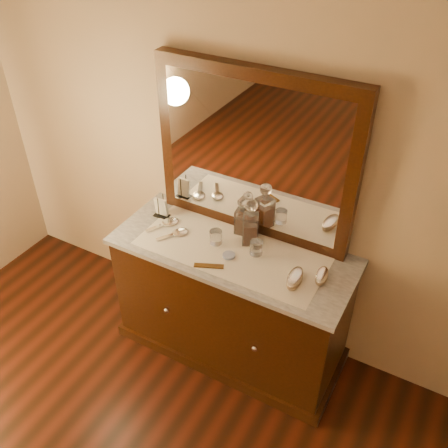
{
  "coord_description": "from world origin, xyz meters",
  "views": [
    {
      "loc": [
        1.03,
        -0.0,
        2.69
      ],
      "look_at": [
        0.0,
        1.85,
        1.1
      ],
      "focal_mm": 39.64,
      "sensor_mm": 36.0,
      "label": 1
    }
  ],
  "objects_px": {
    "hand_mirror_inner": "(178,233)",
    "decanter_right": "(251,226)",
    "napkin_rack": "(161,208)",
    "brush_near": "(295,278)",
    "mirror_frame": "(254,155)",
    "decanter_left": "(242,219)",
    "brush_far": "(322,276)",
    "pin_dish": "(229,255)",
    "dresser_cabinet": "(232,303)",
    "hand_mirror_outer": "(168,223)",
    "comb": "(209,266)"
  },
  "relations": [
    {
      "from": "hand_mirror_inner",
      "to": "decanter_right",
      "type": "bearing_deg",
      "value": 19.41
    },
    {
      "from": "napkin_rack",
      "to": "brush_near",
      "type": "height_order",
      "value": "napkin_rack"
    },
    {
      "from": "hand_mirror_inner",
      "to": "mirror_frame",
      "type": "bearing_deg",
      "value": 38.46
    },
    {
      "from": "decanter_left",
      "to": "brush_far",
      "type": "xyz_separation_m",
      "value": [
        0.57,
        -0.16,
        -0.07
      ]
    },
    {
      "from": "pin_dish",
      "to": "decanter_right",
      "type": "relative_size",
      "value": 0.24
    },
    {
      "from": "pin_dish",
      "to": "napkin_rack",
      "type": "distance_m",
      "value": 0.58
    },
    {
      "from": "decanter_left",
      "to": "dresser_cabinet",
      "type": "bearing_deg",
      "value": -80.89
    },
    {
      "from": "brush_near",
      "to": "brush_far",
      "type": "distance_m",
      "value": 0.15
    },
    {
      "from": "mirror_frame",
      "to": "decanter_left",
      "type": "height_order",
      "value": "mirror_frame"
    },
    {
      "from": "dresser_cabinet",
      "to": "hand_mirror_inner",
      "type": "bearing_deg",
      "value": -173.99
    },
    {
      "from": "decanter_left",
      "to": "brush_far",
      "type": "bearing_deg",
      "value": -15.55
    },
    {
      "from": "brush_near",
      "to": "hand_mirror_inner",
      "type": "height_order",
      "value": "brush_near"
    },
    {
      "from": "brush_near",
      "to": "hand_mirror_outer",
      "type": "height_order",
      "value": "brush_near"
    },
    {
      "from": "dresser_cabinet",
      "to": "brush_far",
      "type": "distance_m",
      "value": 0.71
    },
    {
      "from": "napkin_rack",
      "to": "hand_mirror_inner",
      "type": "xyz_separation_m",
      "value": [
        0.19,
        -0.11,
        -0.05
      ]
    },
    {
      "from": "brush_near",
      "to": "hand_mirror_inner",
      "type": "distance_m",
      "value": 0.78
    },
    {
      "from": "dresser_cabinet",
      "to": "brush_far",
      "type": "xyz_separation_m",
      "value": [
        0.54,
        0.01,
        0.46
      ]
    },
    {
      "from": "dresser_cabinet",
      "to": "decanter_right",
      "type": "relative_size",
      "value": 4.69
    },
    {
      "from": "decanter_left",
      "to": "brush_near",
      "type": "xyz_separation_m",
      "value": [
        0.45,
        -0.25,
        -0.07
      ]
    },
    {
      "from": "hand_mirror_outer",
      "to": "hand_mirror_inner",
      "type": "distance_m",
      "value": 0.12
    },
    {
      "from": "napkin_rack",
      "to": "decanter_left",
      "type": "xyz_separation_m",
      "value": [
        0.52,
        0.09,
        0.04
      ]
    },
    {
      "from": "dresser_cabinet",
      "to": "brush_far",
      "type": "relative_size",
      "value": 9.11
    },
    {
      "from": "pin_dish",
      "to": "brush_far",
      "type": "xyz_separation_m",
      "value": [
        0.53,
        0.08,
        0.01
      ]
    },
    {
      "from": "mirror_frame",
      "to": "hand_mirror_inner",
      "type": "bearing_deg",
      "value": -141.54
    },
    {
      "from": "decanter_right",
      "to": "hand_mirror_inner",
      "type": "height_order",
      "value": "decanter_right"
    },
    {
      "from": "dresser_cabinet",
      "to": "hand_mirror_outer",
      "type": "xyz_separation_m",
      "value": [
        -0.47,
        0.02,
        0.45
      ]
    },
    {
      "from": "mirror_frame",
      "to": "decanter_right",
      "type": "bearing_deg",
      "value": -66.42
    },
    {
      "from": "dresser_cabinet",
      "to": "mirror_frame",
      "type": "xyz_separation_m",
      "value": [
        0.0,
        0.25,
        0.94
      ]
    },
    {
      "from": "napkin_rack",
      "to": "brush_near",
      "type": "xyz_separation_m",
      "value": [
        0.97,
        -0.16,
        -0.03
      ]
    },
    {
      "from": "brush_far",
      "to": "hand_mirror_outer",
      "type": "relative_size",
      "value": 0.69
    },
    {
      "from": "mirror_frame",
      "to": "pin_dish",
      "type": "bearing_deg",
      "value": -87.52
    },
    {
      "from": "decanter_left",
      "to": "hand_mirror_inner",
      "type": "bearing_deg",
      "value": -147.73
    },
    {
      "from": "napkin_rack",
      "to": "brush_far",
      "type": "distance_m",
      "value": 1.09
    },
    {
      "from": "hand_mirror_inner",
      "to": "napkin_rack",
      "type": "bearing_deg",
      "value": 149.75
    },
    {
      "from": "comb",
      "to": "decanter_left",
      "type": "xyz_separation_m",
      "value": [
        0.01,
        0.37,
        0.09
      ]
    },
    {
      "from": "dresser_cabinet",
      "to": "napkin_rack",
      "type": "bearing_deg",
      "value": 172.19
    },
    {
      "from": "dresser_cabinet",
      "to": "decanter_left",
      "type": "bearing_deg",
      "value": 99.11
    },
    {
      "from": "dresser_cabinet",
      "to": "decanter_right",
      "type": "bearing_deg",
      "value": 61.34
    },
    {
      "from": "dresser_cabinet",
      "to": "decanter_left",
      "type": "xyz_separation_m",
      "value": [
        -0.03,
        0.17,
        0.54
      ]
    },
    {
      "from": "mirror_frame",
      "to": "comb",
      "type": "bearing_deg",
      "value": -95.41
    },
    {
      "from": "pin_dish",
      "to": "brush_near",
      "type": "height_order",
      "value": "brush_near"
    },
    {
      "from": "mirror_frame",
      "to": "hand_mirror_inner",
      "type": "relative_size",
      "value": 5.95
    },
    {
      "from": "hand_mirror_inner",
      "to": "hand_mirror_outer",
      "type": "bearing_deg",
      "value": 153.16
    },
    {
      "from": "comb",
      "to": "brush_near",
      "type": "xyz_separation_m",
      "value": [
        0.46,
        0.12,
        0.02
      ]
    },
    {
      "from": "pin_dish",
      "to": "decanter_left",
      "type": "bearing_deg",
      "value": 99.75
    },
    {
      "from": "dresser_cabinet",
      "to": "hand_mirror_inner",
      "type": "height_order",
      "value": "hand_mirror_inner"
    },
    {
      "from": "dresser_cabinet",
      "to": "decanter_right",
      "type": "distance_m",
      "value": 0.57
    },
    {
      "from": "decanter_right",
      "to": "hand_mirror_outer",
      "type": "height_order",
      "value": "decanter_right"
    },
    {
      "from": "mirror_frame",
      "to": "dresser_cabinet",
      "type": "bearing_deg",
      "value": -90.0
    },
    {
      "from": "decanter_right",
      "to": "decanter_left",
      "type": "bearing_deg",
      "value": 144.81
    }
  ]
}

